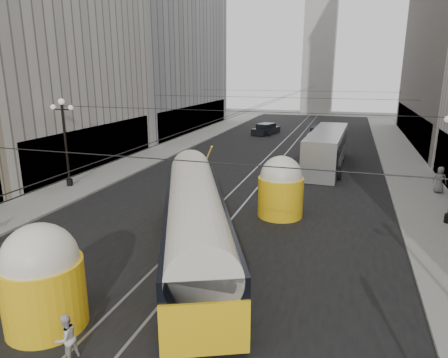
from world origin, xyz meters
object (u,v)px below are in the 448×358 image
Objects in this scene: pedestrian_crossing_a at (70,284)px; pedestrian_crossing_b at (66,338)px; streetcar at (195,219)px; city_bus at (327,147)px; pedestrian_sidewalk_right at (440,180)px.

pedestrian_crossing_b is (1.81, -2.50, -0.11)m from pedestrian_crossing_a.
pedestrian_crossing_b is at bearing -97.94° from streetcar.
streetcar is at bearing -19.16° from pedestrian_crossing_a.
pedestrian_crossing_b is (-5.70, -28.05, -1.05)m from city_bus.
city_bus is 26.65m from pedestrian_crossing_a.
pedestrian_sidewalk_right reaches higher than pedestrian_crossing_a.
city_bus reaches higher than pedestrian_sidewalk_right.
streetcar is 6.02m from pedestrian_crossing_a.
streetcar is 9.10× the size of pedestrian_crossing_a.
streetcar is at bearing -172.74° from pedestrian_crossing_b.
pedestrian_crossing_a is 24.77m from pedestrian_sidewalk_right.
pedestrian_crossing_a is 1.15× the size of pedestrian_crossing_b.
pedestrian_crossing_a is 0.93× the size of pedestrian_sidewalk_right.
pedestrian_crossing_b is 0.81× the size of pedestrian_sidewalk_right.
pedestrian_sidewalk_right is at bearing -29.09° from pedestrian_crossing_a.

